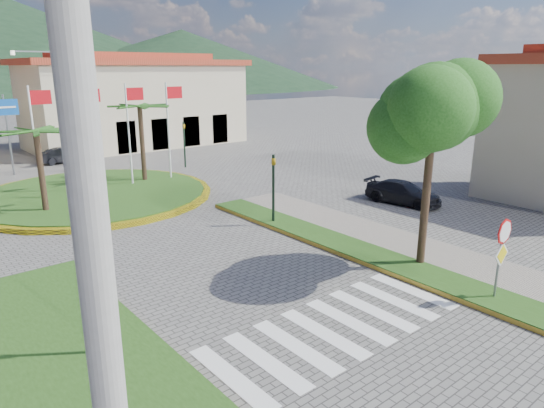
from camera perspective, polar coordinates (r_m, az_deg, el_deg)
ground at (r=11.86m, az=22.47°, el=-20.90°), size 160.00×160.00×0.00m
sidewalk_right at (r=17.36m, az=26.26°, el=-8.94°), size 4.00×28.00×0.15m
verge_right at (r=16.34m, az=24.47°, el=-10.19°), size 1.60×28.00×0.18m
median_left at (r=12.30m, az=-23.29°, el=-19.03°), size 5.00×14.00×0.18m
crosswalk at (r=13.74m, az=7.28°, el=-14.27°), size 8.00×3.00×0.01m
roundabout_island at (r=28.26m, az=-20.24°, el=1.12°), size 12.70×12.70×6.00m
stop_sign at (r=15.79m, az=25.45°, el=-4.52°), size 0.80×0.11×2.65m
deciduous_tree at (r=16.99m, az=18.39°, el=9.33°), size 3.60×3.60×6.80m
utility_pole at (r=4.83m, az=-19.30°, el=-14.41°), size 0.32×0.32×9.00m
traffic_light_left at (r=12.15m, az=-19.03°, el=-8.99°), size 0.15×0.18×3.20m
traffic_light_right at (r=21.39m, az=0.16°, el=2.51°), size 0.15×0.18×3.20m
traffic_light_far at (r=34.74m, az=-10.30°, el=7.42°), size 0.18×0.15×3.20m
direction_sign_west at (r=35.79m, az=-28.77°, el=8.55°), size 1.60×0.14×5.20m
direction_sign_east at (r=37.07m, az=-21.14°, el=9.61°), size 1.60×0.14×5.20m
street_lamp_centre at (r=35.47m, az=-23.86°, el=10.67°), size 4.80×0.16×8.00m
building_right at (r=46.12m, az=-15.74°, el=11.56°), size 19.08×9.54×8.05m
hill_far_east at (r=159.81m, az=-10.44°, el=16.33°), size 120.00×120.00×18.00m
car_dark_b at (r=39.16m, az=-23.12°, el=5.32°), size 3.67×1.65×1.17m
car_side_right at (r=26.11m, az=15.17°, el=1.33°), size 2.26×4.20×1.16m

